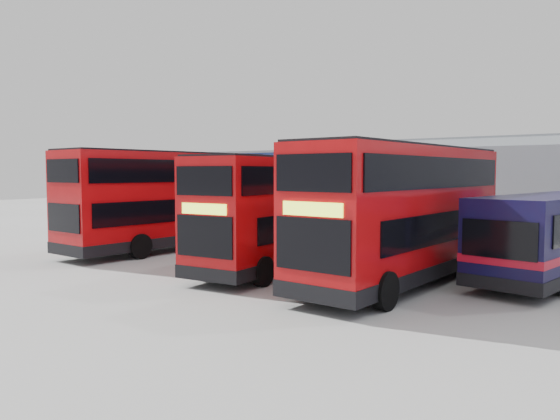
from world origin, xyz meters
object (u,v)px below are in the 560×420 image
object	(u,v)px
double_decker_left	(171,201)
double_decker_centre	(286,213)
office_block	(265,186)
double_decker_right	(405,215)
panel_van	(226,207)

from	to	relation	value
double_decker_left	double_decker_centre	xyz separation A→B (m)	(7.31, -0.72, -0.20)
office_block	double_decker_left	world-z (taller)	office_block
office_block	double_decker_centre	distance (m)	21.23
double_decker_right	double_decker_left	bearing A→B (deg)	178.28
office_block	double_decker_centre	bearing A→B (deg)	-49.47
double_decker_left	double_decker_right	bearing A→B (deg)	178.33
double_decker_left	double_decker_centre	bearing A→B (deg)	176.17
office_block	double_decker_right	world-z (taller)	office_block
double_decker_right	panel_van	xyz separation A→B (m)	(-19.00, 12.14, -1.07)
panel_van	double_decker_left	bearing A→B (deg)	-83.71
office_block	double_decker_right	size ratio (longest dim) A/B	1.14
office_block	panel_van	bearing A→B (deg)	-94.96
double_decker_right	office_block	bearing A→B (deg)	140.87
panel_van	office_block	bearing A→B (deg)	60.42
double_decker_centre	double_decker_right	size ratio (longest dim) A/B	0.94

